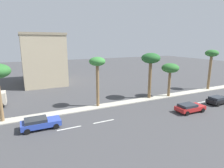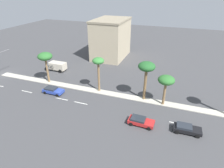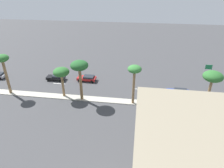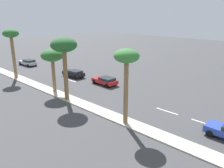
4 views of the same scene
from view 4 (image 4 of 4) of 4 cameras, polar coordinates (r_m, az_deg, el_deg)
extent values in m
plane|color=#424244|center=(27.60, -5.49, -5.80)|extent=(160.00, 160.00, 0.00)
cube|color=#B7B2A3|center=(34.69, -15.70, -1.37)|extent=(1.80, 83.54, 0.12)
cube|color=silver|center=(25.58, 22.01, -9.02)|extent=(0.20, 2.80, 0.01)
cube|color=silver|center=(27.19, 13.48, -6.58)|extent=(0.20, 2.80, 0.01)
cube|color=silver|center=(38.79, -10.29, 0.90)|extent=(0.20, 2.80, 0.01)
cylinder|color=olive|center=(22.39, 3.47, -2.20)|extent=(0.45, 0.45, 6.43)
ellipsoid|color=#387F38|center=(21.45, 3.64, 7.00)|extent=(2.42, 2.42, 1.33)
cylinder|color=brown|center=(29.31, -11.45, 2.20)|extent=(0.54, 0.54, 6.41)
ellipsoid|color=#235B28|center=(28.58, -11.90, 9.51)|extent=(3.22, 3.22, 1.77)
cylinder|color=olive|center=(33.01, -14.28, 2.09)|extent=(0.47, 0.47, 4.60)
ellipsoid|color=#2D6B2D|center=(32.41, -14.66, 6.93)|extent=(3.05, 3.05, 1.68)
cylinder|color=olive|center=(42.28, -23.24, 6.16)|extent=(0.53, 0.53, 6.99)
ellipsoid|color=#2D6B2D|center=(41.78, -23.89, 11.46)|extent=(2.57, 2.57, 1.41)
cube|color=red|center=(35.88, -1.85, 0.81)|extent=(2.03, 4.26, 0.55)
cube|color=#262B33|center=(35.38, -1.27, 1.34)|extent=(1.78, 2.37, 0.36)
cylinder|color=black|center=(36.44, -4.46, 0.57)|extent=(0.24, 0.65, 0.64)
cylinder|color=black|center=(37.58, -2.38, 1.14)|extent=(0.24, 0.65, 0.64)
cylinder|color=black|center=(34.35, -1.26, -0.43)|extent=(0.24, 0.65, 0.64)
cylinder|color=black|center=(35.56, 0.84, 0.20)|extent=(0.24, 0.65, 0.64)
cube|color=black|center=(40.70, -9.57, 2.59)|extent=(1.91, 4.21, 0.56)
cube|color=#262B33|center=(40.19, -9.13, 3.10)|extent=(1.68, 2.33, 0.37)
cylinder|color=black|center=(41.39, -11.74, 2.31)|extent=(0.24, 0.65, 0.64)
cylinder|color=black|center=(42.39, -9.91, 2.77)|extent=(0.24, 0.65, 0.64)
cylinder|color=black|center=(39.16, -9.16, 1.60)|extent=(0.24, 0.65, 0.64)
cylinder|color=black|center=(40.21, -7.30, 2.10)|extent=(0.24, 0.65, 0.64)
cylinder|color=black|center=(23.07, 23.07, -11.24)|extent=(0.22, 0.64, 0.64)
cylinder|color=black|center=(24.63, 24.65, -9.58)|extent=(0.22, 0.64, 0.64)
cube|color=#B2B2B7|center=(52.22, -20.21, 5.02)|extent=(2.13, 4.54, 0.56)
cube|color=#262B33|center=(51.67, -19.95, 5.47)|extent=(1.80, 2.54, 0.39)
cylinder|color=black|center=(53.18, -21.84, 4.74)|extent=(0.27, 0.65, 0.64)
cylinder|color=black|center=(54.01, -20.27, 5.09)|extent=(0.27, 0.65, 0.64)
cylinder|color=black|center=(50.55, -20.09, 4.33)|extent=(0.27, 0.65, 0.64)
cylinder|color=black|center=(51.42, -18.47, 4.70)|extent=(0.27, 0.65, 0.64)
camera|label=1|loc=(42.38, 40.01, 12.08)|focal=30.28mm
camera|label=2|loc=(57.31, 14.66, 26.44)|focal=30.26mm
camera|label=3|loc=(22.26, -104.82, 22.43)|focal=31.97mm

